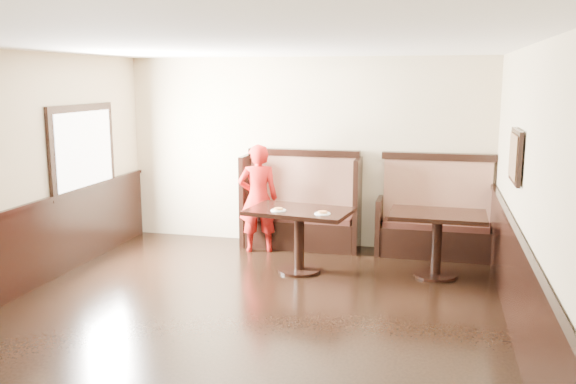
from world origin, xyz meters
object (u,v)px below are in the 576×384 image
(booth_main, at_px, (302,212))
(booth_neighbor, at_px, (436,222))
(child, at_px, (258,198))
(table_main, at_px, (299,224))
(table_neighbor, at_px, (437,229))

(booth_main, relative_size, booth_neighbor, 1.06)
(child, bearing_deg, table_main, 115.55)
(child, bearing_deg, booth_neighbor, 169.87)
(table_main, distance_m, table_neighbor, 1.75)
(booth_neighbor, xyz_separation_m, child, (-2.50, -0.41, 0.31))
(table_neighbor, bearing_deg, child, 168.81)
(booth_neighbor, relative_size, child, 1.05)
(booth_main, xyz_separation_m, booth_neighbor, (1.95, -0.00, -0.05))
(table_main, relative_size, table_neighbor, 1.17)
(child, bearing_deg, booth_main, -162.41)
(booth_neighbor, relative_size, table_main, 1.17)
(booth_main, xyz_separation_m, table_neighbor, (1.97, -0.97, 0.09))
(booth_neighbor, bearing_deg, table_main, -145.10)
(booth_main, bearing_deg, table_main, -78.93)
(booth_main, relative_size, table_main, 1.24)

